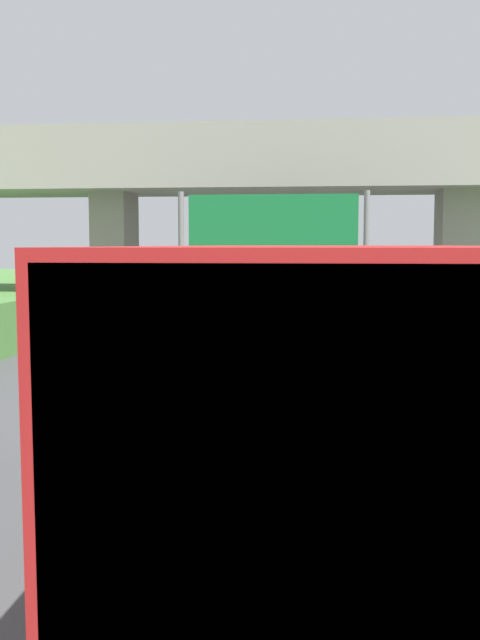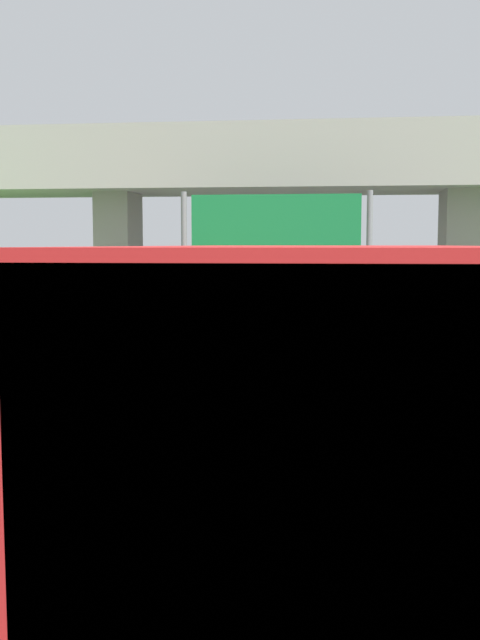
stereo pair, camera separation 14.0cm
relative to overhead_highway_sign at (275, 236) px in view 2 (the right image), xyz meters
The scene contains 6 objects.
lane_centre_stripe 3.95m from the overhead_highway_sign, 90.00° to the right, with size 0.20×88.10×0.01m, color white.
overpass_bridge 5.07m from the overhead_highway_sign, 90.00° to the left, with size 40.00×4.80×7.58m.
overhead_highway_sign is the anchor object (origin of this frame).
truck_red 17.41m from the overhead_highway_sign, 84.36° to the right, with size 2.44×7.30×3.44m.
car_yellow 16.35m from the overhead_highway_sign, 72.42° to the left, with size 1.86×4.10×1.72m.
car_orange 4.20m from the overhead_highway_sign, 125.15° to the right, with size 1.86×4.10×1.72m.
Camera 2 is at (1.76, 2.22, 3.45)m, focal length 42.26 mm.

